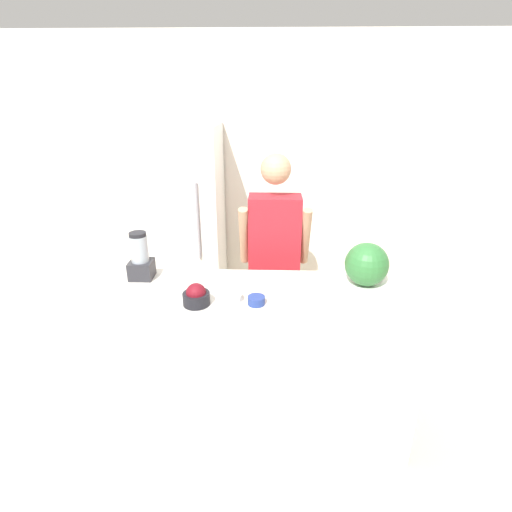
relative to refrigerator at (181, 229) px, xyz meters
name	(u,v)px	position (x,y,z in m)	size (l,w,h in m)	color
ground_plane	(254,463)	(0.74, -1.71, -0.93)	(14.00, 14.00, 0.00)	beige
wall_back	(262,181)	(0.74, 0.38, 0.37)	(8.00, 0.06, 2.60)	white
counter_island	(256,361)	(0.74, -1.33, -0.45)	(1.86, 0.76, 0.96)	beige
refrigerator	(181,229)	(0.00, 0.00, 0.00)	(0.76, 0.69, 1.85)	white
person	(274,261)	(0.86, -0.61, -0.04)	(0.53, 0.27, 1.71)	gray
cutting_board	(363,284)	(1.43, -1.16, 0.04)	(0.35, 0.28, 0.01)	white
watermelon	(367,264)	(1.43, -1.17, 0.18)	(0.27, 0.27, 0.27)	#2D6B33
bowl_cherries	(196,296)	(0.40, -1.44, 0.09)	(0.16, 0.16, 0.13)	black
bowl_cream	(231,296)	(0.60, -1.39, 0.06)	(0.13, 0.13, 0.08)	white
bowl_small_blue	(256,300)	(0.75, -1.42, 0.06)	(0.10, 0.10, 0.05)	navy
blender	(140,259)	(-0.03, -1.09, 0.17)	(0.15, 0.15, 0.32)	#28282D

